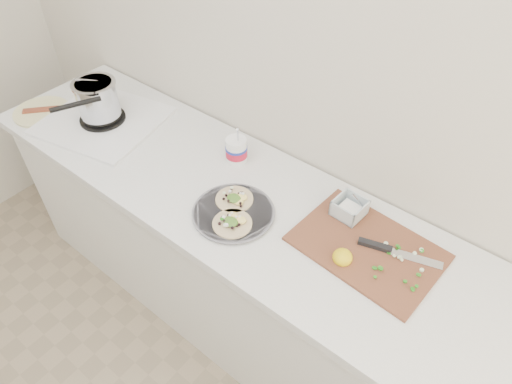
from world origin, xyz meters
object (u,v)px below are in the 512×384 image
Objects in this scene: stove at (100,107)px; tub at (237,148)px; bacon_plate at (41,111)px; taco_plate at (233,211)px; cutboard at (367,242)px.

stove is 2.92× the size of tub.
tub reaches higher than bacon_plate.
stove is 2.32× the size of bacon_plate.
taco_plate is at bearing 3.36° from bacon_plate.
tub is (-0.20, 0.25, 0.05)m from taco_plate.
stove is at bearing -165.16° from tub.
taco_plate is 0.32m from tub.
taco_plate is at bearing -52.05° from tub.
cutboard is (0.66, -0.07, -0.05)m from tub.
stove is at bearing 175.37° from taco_plate.
stove reaches higher than tub.
tub is 0.67m from cutboard.
tub reaches higher than taco_plate.
cutboard is 1.66m from bacon_plate.
bacon_plate is (-0.30, -0.14, -0.08)m from stove.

